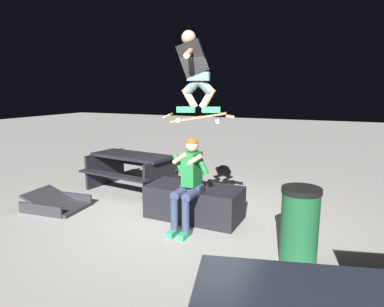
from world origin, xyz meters
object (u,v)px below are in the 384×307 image
at_px(skater_airborne, 195,68).
at_px(trash_bin, 300,225).
at_px(person_sitting_on_ledge, 189,179).
at_px(ledge_box_main, 194,202).
at_px(kicker_ramp, 57,205).
at_px(skateboard, 198,118).
at_px(picnic_table_back, 132,166).

bearing_deg(skater_airborne, trash_bin, 165.01).
bearing_deg(person_sitting_on_ledge, ledge_box_main, -77.14).
bearing_deg(kicker_ramp, trash_bin, 177.45).
bearing_deg(person_sitting_on_ledge, kicker_ramp, 4.09).
xyz_separation_m(skater_airborne, trash_bin, (-1.56, 0.42, -1.89)).
relative_size(skateboard, kicker_ramp, 1.01).
distance_m(ledge_box_main, picnic_table_back, 2.07).
relative_size(kicker_ramp, picnic_table_back, 0.55).
height_order(kicker_ramp, picnic_table_back, picnic_table_back).
bearing_deg(skateboard, kicker_ramp, 5.50).
bearing_deg(picnic_table_back, kicker_ramp, 70.40).
relative_size(skateboard, skater_airborne, 0.92).
height_order(person_sitting_on_ledge, kicker_ramp, person_sitting_on_ledge).
distance_m(skater_airborne, picnic_table_back, 3.02).
bearing_deg(picnic_table_back, skater_airborne, 146.73).
distance_m(skater_airborne, trash_bin, 2.49).
bearing_deg(kicker_ramp, skater_airborne, -174.73).
distance_m(person_sitting_on_ledge, kicker_ramp, 2.58).
xyz_separation_m(skateboard, picnic_table_back, (2.05, -1.29, -1.17)).
distance_m(skateboard, trash_bin, 1.97).
bearing_deg(picnic_table_back, skateboard, 147.74).
distance_m(skater_airborne, kicker_ramp, 3.43).
height_order(skater_airborne, trash_bin, skater_airborne).
height_order(ledge_box_main, picnic_table_back, picnic_table_back).
relative_size(person_sitting_on_ledge, skater_airborne, 1.22).
height_order(skateboard, picnic_table_back, skateboard).
bearing_deg(skateboard, ledge_box_main, -58.11).
bearing_deg(ledge_box_main, picnic_table_back, -27.28).
relative_size(picnic_table_back, trash_bin, 2.00).
xyz_separation_m(ledge_box_main, kicker_ramp, (2.38, 0.60, -0.20)).
height_order(ledge_box_main, skater_airborne, skater_airborne).
bearing_deg(kicker_ramp, picnic_table_back, -109.60).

